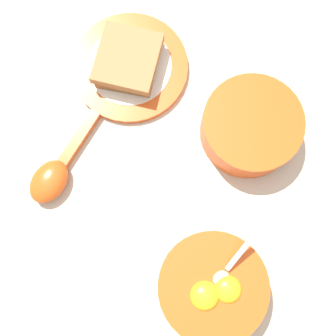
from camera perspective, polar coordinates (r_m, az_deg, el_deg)
The scene contains 6 objects.
ground_plane at distance 0.63m, azimuth 0.89°, elevation 1.13°, with size 3.00×3.00×0.00m, color beige.
egg_bowl at distance 0.60m, azimuth 6.42°, elevation -16.66°, with size 0.16×0.16×0.08m.
toast_plate at distance 0.68m, azimuth -5.54°, elevation 14.38°, with size 0.19×0.19×0.01m.
toast_sandwich at distance 0.66m, azimuth -5.82°, elevation 15.33°, with size 0.14×0.14×0.03m.
soup_spoon at distance 0.64m, azimuth -16.19°, elevation -0.85°, with size 0.17×0.11×0.03m.
congee_bowl at distance 0.63m, azimuth 11.90°, elevation 5.92°, with size 0.15×0.15×0.06m.
Camera 1 is at (-0.07, -0.11, 0.62)m, focal length 42.00 mm.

